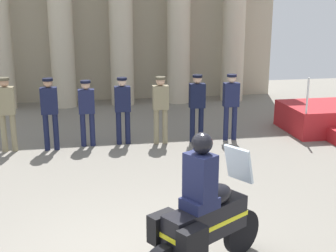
# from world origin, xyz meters

# --- Properties ---
(officer_in_row_0) EXTENTS (0.38, 0.24, 1.75)m
(officer_in_row_0) POSITION_xyz_m (-2.32, 5.35, 1.03)
(officer_in_row_0) COLOR #847A5B
(officer_in_row_0) RESTS_ON ground_plane
(officer_in_row_1) EXTENTS (0.38, 0.24, 1.72)m
(officer_in_row_1) POSITION_xyz_m (-1.35, 5.29, 1.01)
(officer_in_row_1) COLOR #141938
(officer_in_row_1) RESTS_ON ground_plane
(officer_in_row_2) EXTENTS (0.38, 0.24, 1.61)m
(officer_in_row_2) POSITION_xyz_m (-0.50, 5.46, 0.95)
(officer_in_row_2) COLOR #191E42
(officer_in_row_2) RESTS_ON ground_plane
(officer_in_row_3) EXTENTS (0.38, 0.24, 1.66)m
(officer_in_row_3) POSITION_xyz_m (0.36, 5.47, 0.98)
(officer_in_row_3) COLOR #141938
(officer_in_row_3) RESTS_ON ground_plane
(officer_in_row_4) EXTENTS (0.38, 0.24, 1.67)m
(officer_in_row_4) POSITION_xyz_m (1.27, 5.32, 0.99)
(officer_in_row_4) COLOR #847A5B
(officer_in_row_4) RESTS_ON ground_plane
(officer_in_row_5) EXTENTS (0.38, 0.24, 1.69)m
(officer_in_row_5) POSITION_xyz_m (2.18, 5.33, 1.00)
(officer_in_row_5) COLOR black
(officer_in_row_5) RESTS_ON ground_plane
(officer_in_row_6) EXTENTS (0.38, 0.24, 1.68)m
(officer_in_row_6) POSITION_xyz_m (3.06, 5.34, 0.99)
(officer_in_row_6) COLOR #191E42
(officer_in_row_6) RESTS_ON ground_plane
(motorcycle_with_rider) EXTENTS (1.84, 1.24, 1.90)m
(motorcycle_with_rider) POSITION_xyz_m (0.85, -0.35, 0.79)
(motorcycle_with_rider) COLOR black
(motorcycle_with_rider) RESTS_ON ground_plane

